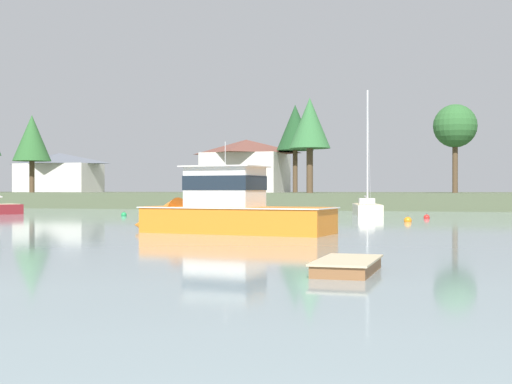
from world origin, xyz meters
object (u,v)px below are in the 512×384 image
at_px(mooring_buoy_orange, 408,221).
at_px(dinghy_wood, 347,268).
at_px(cruiser_orange, 217,217).
at_px(mooring_buoy_green, 124,215).
at_px(sailboat_cream, 367,212).
at_px(mooring_buoy_red, 427,217).

bearing_deg(mooring_buoy_orange, dinghy_wood, -89.53).
distance_m(cruiser_orange, mooring_buoy_orange, 15.74).
height_order(cruiser_orange, mooring_buoy_green, cruiser_orange).
height_order(sailboat_cream, mooring_buoy_red, sailboat_cream).
bearing_deg(mooring_buoy_red, mooring_buoy_orange, -99.38).
relative_size(cruiser_orange, mooring_buoy_red, 22.01).
xyz_separation_m(cruiser_orange, sailboat_cream, (3.95, 26.14, -0.48)).
bearing_deg(sailboat_cream, cruiser_orange, -98.59).
height_order(dinghy_wood, mooring_buoy_red, mooring_buoy_red).
xyz_separation_m(dinghy_wood, mooring_buoy_green, (-21.88, 32.58, -0.04)).
distance_m(sailboat_cream, mooring_buoy_green, 19.37).
distance_m(dinghy_wood, mooring_buoy_red, 33.72).
bearing_deg(sailboat_cream, mooring_buoy_orange, -72.38).
height_order(mooring_buoy_orange, mooring_buoy_red, mooring_buoy_orange).
xyz_separation_m(mooring_buoy_red, mooring_buoy_green, (-22.59, -1.14, 0.00)).
relative_size(dinghy_wood, mooring_buoy_orange, 5.60).
height_order(mooring_buoy_orange, mooring_buoy_green, mooring_buoy_orange).
distance_m(cruiser_orange, dinghy_wood, 16.58).
distance_m(mooring_buoy_red, mooring_buoy_green, 22.62).
bearing_deg(mooring_buoy_green, sailboat_cream, 24.33).
relative_size(sailboat_cream, mooring_buoy_red, 22.43).
height_order(dinghy_wood, mooring_buoy_orange, mooring_buoy_orange).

